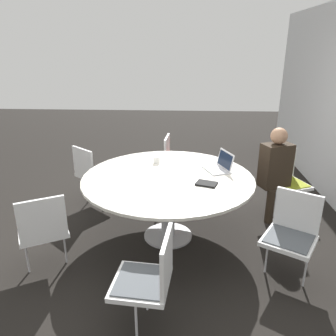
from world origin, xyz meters
name	(u,v)px	position (x,y,z in m)	size (l,w,h in m)	color
ground_plane	(168,236)	(0.00, 0.00, 0.00)	(16.00, 16.00, 0.00)	black
conference_table	(168,185)	(0.00, 0.00, 0.66)	(1.88, 1.88, 0.76)	#B7B7BC
chair_0	(286,178)	(-0.68, 1.50, 0.50)	(0.55, 0.57, 0.84)	white
chair_1	(175,159)	(-1.34, 0.04, 0.50)	(0.47, 0.45, 0.84)	white
chair_2	(92,171)	(-0.79, -1.09, 0.50)	(0.60, 0.61, 0.84)	white
chair_3	(43,227)	(0.70, -1.14, 0.50)	(0.58, 0.59, 0.84)	white
chair_4	(150,276)	(1.34, -0.06, 0.50)	(0.48, 0.46, 0.84)	white
chair_5	(292,231)	(0.64, 1.18, 0.50)	(0.59, 0.59, 0.84)	white
person_0	(276,168)	(-0.51, 1.30, 0.70)	(0.35, 0.42, 1.19)	#2D2319
laptop	(220,166)	(-0.24, 0.59, 0.81)	(0.39, 0.35, 0.21)	silver
spiral_notebook	(206,184)	(0.20, 0.41, 0.77)	(0.21, 0.25, 0.02)	black
coffee_cup	(157,160)	(-0.44, -0.16, 0.79)	(0.08, 0.08, 0.08)	white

